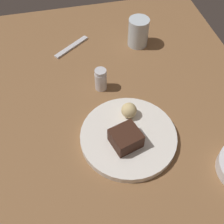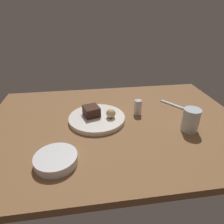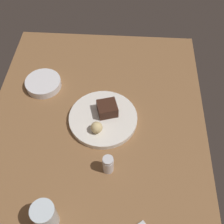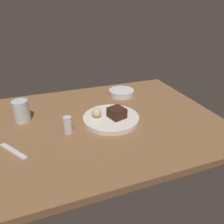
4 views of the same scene
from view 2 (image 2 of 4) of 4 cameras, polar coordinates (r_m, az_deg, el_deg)
name	(u,v)px [view 2 (image 2 of 4)]	position (r cm, az deg, el deg)	size (l,w,h in cm)	color
dining_table	(115,124)	(92.63, 1.00, -3.65)	(120.00, 84.00, 3.00)	brown
dessert_plate	(97,118)	(92.65, -4.41, -1.88)	(26.33, 26.33, 2.11)	white
chocolate_cake_slice	(91,111)	(92.21, -6.01, 0.26)	(7.22, 6.77, 4.56)	#381E14
bread_roll	(111,113)	(90.05, -0.32, -0.37)	(4.37, 4.37, 4.37)	#DBC184
salt_shaker	(138,107)	(97.50, 7.52, 1.36)	(3.79, 3.79, 7.46)	silver
water_glass	(191,120)	(89.84, 21.93, -2.17)	(7.21, 7.21, 10.17)	silver
side_bowl	(56,160)	(71.52, -15.98, -13.17)	(14.82, 14.82, 3.24)	silver
dessert_spoon	(173,105)	(111.71, 17.36, 2.02)	(15.00, 1.80, 0.70)	silver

